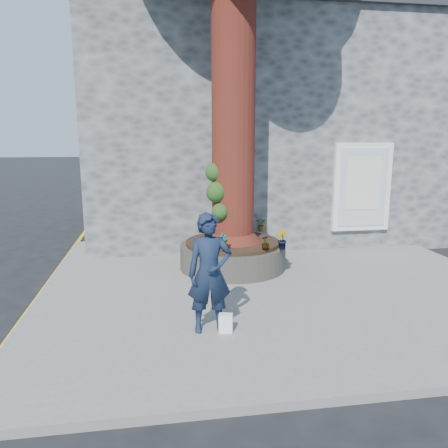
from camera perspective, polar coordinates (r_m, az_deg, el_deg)
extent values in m
plane|color=black|center=(7.74, -2.16, -11.06)|extent=(120.00, 120.00, 0.00)
cube|color=slate|center=(8.92, 6.75, -7.64)|extent=(9.00, 8.00, 0.12)
cube|color=yellow|center=(8.91, -23.12, -8.93)|extent=(0.10, 30.00, 0.01)
cube|color=#46484B|center=(14.69, 4.20, 11.53)|extent=(10.00, 8.00, 6.00)
cube|color=black|center=(15.03, 4.39, 23.63)|extent=(10.30, 8.30, 0.30)
cube|color=white|center=(11.53, 17.56, 4.61)|extent=(1.50, 0.12, 2.20)
cube|color=silver|center=(11.48, 17.69, 4.57)|extent=(1.25, 0.04, 1.95)
cube|color=silver|center=(11.45, 17.77, 5.05)|extent=(0.90, 0.02, 1.30)
cylinder|color=black|center=(9.61, 1.14, -4.17)|extent=(2.30, 2.30, 0.52)
cylinder|color=black|center=(9.53, 1.15, -2.43)|extent=(2.04, 2.04, 0.08)
cylinder|color=#451711|center=(9.38, 1.24, 20.68)|extent=(0.90, 0.90, 7.50)
cone|color=#451711|center=(9.44, 1.16, -0.13)|extent=(1.24, 1.24, 0.70)
sphere|color=#1F3F15|center=(9.07, -0.97, 4.19)|extent=(0.44, 0.44, 0.44)
sphere|color=#1F3F15|center=(9.04, -0.50, 1.60)|extent=(0.36, 0.36, 0.36)
sphere|color=#1F3F15|center=(9.14, -1.21, 6.77)|extent=(0.40, 0.40, 0.40)
imported|color=#131E34|center=(6.37, -1.89, -6.44)|extent=(0.65, 0.43, 1.77)
imported|color=#A3A29C|center=(10.93, 0.94, 1.11)|extent=(1.07, 0.98, 1.77)
cube|color=white|center=(6.58, 0.23, -12.81)|extent=(0.22, 0.17, 0.28)
imported|color=gray|center=(8.61, 0.01, -2.37)|extent=(0.24, 0.23, 0.38)
imported|color=gray|center=(8.86, 7.55, -2.01)|extent=(0.26, 0.26, 0.40)
imported|color=gray|center=(8.79, 5.41, -2.44)|extent=(0.20, 0.20, 0.29)
imported|color=gray|center=(10.47, 4.91, -0.03)|extent=(0.37, 0.39, 0.34)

